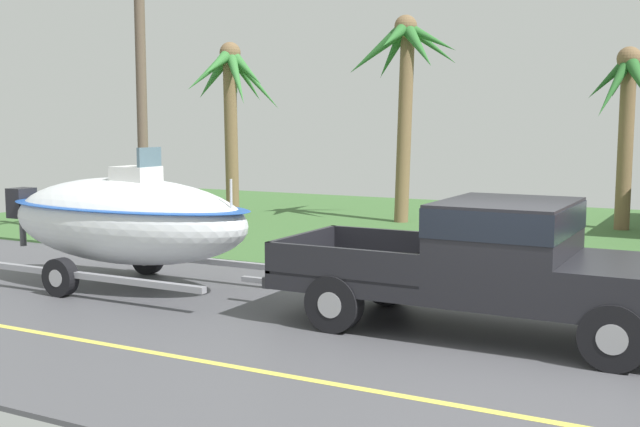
{
  "coord_description": "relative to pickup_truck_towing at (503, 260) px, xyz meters",
  "views": [
    {
      "loc": [
        2.47,
        -9.34,
        2.88
      ],
      "look_at": [
        -3.15,
        1.17,
        1.5
      ],
      "focal_mm": 44.47,
      "sensor_mm": 36.0,
      "label": 1
    }
  ],
  "objects": [
    {
      "name": "pickup_truck_towing",
      "position": [
        0.0,
        0.0,
        0.0
      ],
      "size": [
        5.79,
        2.16,
        1.83
      ],
      "color": "black",
      "rests_on": "ground"
    },
    {
      "name": "palm_tree_near_right",
      "position": [
        -5.78,
        10.55,
        3.36
      ],
      "size": [
        3.24,
        3.31,
        5.86
      ],
      "color": "brown",
      "rests_on": "ground"
    },
    {
      "name": "ground",
      "position": [
        0.31,
        7.27,
        -1.04
      ],
      "size": [
        36.0,
        22.0,
        0.11
      ],
      "color": "#4C4C51"
    },
    {
      "name": "boat_on_trailer",
      "position": [
        -6.65,
        -0.0,
        0.16
      ],
      "size": [
        6.07,
        2.41,
        2.46
      ],
      "color": "gray",
      "rests_on": "ground"
    },
    {
      "name": "palm_tree_mid",
      "position": [
        -10.58,
        8.94,
        2.87
      ],
      "size": [
        2.73,
        2.59,
        5.2
      ],
      "color": "brown",
      "rests_on": "ground"
    },
    {
      "name": "palm_tree_near_left",
      "position": [
        0.09,
        11.65,
        2.43
      ],
      "size": [
        2.78,
        3.25,
        4.83
      ],
      "color": "brown",
      "rests_on": "ground"
    },
    {
      "name": "utility_pole",
      "position": [
        -9.52,
        3.83,
        3.05
      ],
      "size": [
        0.24,
        1.8,
        7.86
      ],
      "color": "brown",
      "rests_on": "ground"
    }
  ]
}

